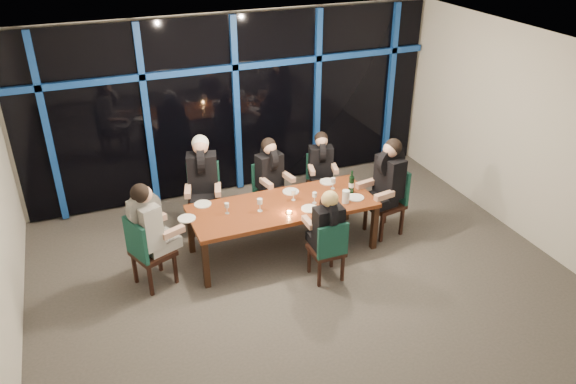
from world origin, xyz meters
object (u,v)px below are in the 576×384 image
at_px(diner_far_right, 321,160).
at_px(diner_end_left, 148,220).
at_px(dining_table, 283,209).
at_px(chair_far_right, 320,178).
at_px(chair_end_right, 390,197).
at_px(diner_far_mid, 271,169).
at_px(chair_far_mid, 268,188).
at_px(chair_end_left, 146,249).
at_px(wine_bottle, 351,184).
at_px(chair_far_left, 204,193).
at_px(chair_near_mid, 329,248).
at_px(diner_far_left, 202,171).
at_px(diner_near_mid, 327,221).
at_px(water_pitcher, 346,197).
at_px(diner_end_right, 388,174).

distance_m(diner_far_right, diner_end_left, 3.06).
height_order(dining_table, chair_far_right, chair_far_right).
xyz_separation_m(dining_table, chair_end_right, (1.68, -0.10, -0.10)).
bearing_deg(diner_far_mid, chair_far_mid, 90.00).
xyz_separation_m(dining_table, diner_far_mid, (0.14, 0.86, 0.22)).
bearing_deg(chair_end_left, chair_far_mid, -84.93).
relative_size(dining_table, wine_bottle, 7.51).
bearing_deg(chair_far_left, chair_near_mid, -43.92).
distance_m(diner_far_left, diner_far_mid, 1.04).
relative_size(diner_far_right, diner_near_mid, 0.99).
bearing_deg(diner_near_mid, wine_bottle, -133.40).
distance_m(chair_end_left, chair_near_mid, 2.36).
bearing_deg(chair_far_mid, wine_bottle, -57.10).
bearing_deg(diner_far_right, chair_far_left, -168.75).
bearing_deg(water_pitcher, chair_far_mid, 98.15).
distance_m(chair_far_right, diner_far_right, 0.36).
distance_m(chair_end_right, diner_far_mid, 1.85).
relative_size(dining_table, diner_end_right, 2.57).
bearing_deg(chair_end_right, wine_bottle, -105.76).
bearing_deg(dining_table, chair_end_left, -175.89).
distance_m(chair_far_mid, chair_end_right, 1.87).
height_order(diner_far_left, diner_far_right, diner_far_left).
bearing_deg(dining_table, water_pitcher, -17.49).
relative_size(diner_near_mid, wine_bottle, 2.55).
distance_m(dining_table, chair_end_left, 1.94).
bearing_deg(wine_bottle, chair_far_right, 90.81).
bearing_deg(chair_far_right, diner_far_right, -90.00).
distance_m(diner_far_left, diner_end_right, 2.71).
bearing_deg(diner_far_mid, diner_far_right, -5.86).
height_order(chair_end_right, diner_end_right, diner_end_right).
relative_size(chair_far_left, chair_near_mid, 1.15).
height_order(chair_far_left, water_pitcher, chair_far_left).
height_order(diner_far_left, wine_bottle, diner_far_left).
bearing_deg(chair_far_mid, diner_near_mid, -95.20).
xyz_separation_m(chair_near_mid, diner_end_left, (-2.15, 0.79, 0.46)).
height_order(chair_far_right, chair_end_left, chair_end_left).
distance_m(chair_end_left, chair_end_right, 3.61).
distance_m(chair_end_left, diner_far_mid, 2.32).
distance_m(diner_end_left, diner_end_right, 3.45).
relative_size(chair_far_left, wine_bottle, 3.02).
bearing_deg(diner_far_right, chair_far_mid, -165.54).
bearing_deg(diner_end_right, diner_far_left, -122.59).
height_order(dining_table, chair_far_left, chair_far_left).
height_order(dining_table, chair_end_right, chair_end_right).
bearing_deg(dining_table, chair_end_right, -3.45).
distance_m(chair_far_right, chair_end_left, 3.19).
distance_m(chair_far_mid, diner_far_left, 1.12).
bearing_deg(chair_far_left, diner_end_right, -10.22).
relative_size(diner_far_left, diner_far_mid, 1.11).
distance_m(diner_end_left, water_pitcher, 2.71).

